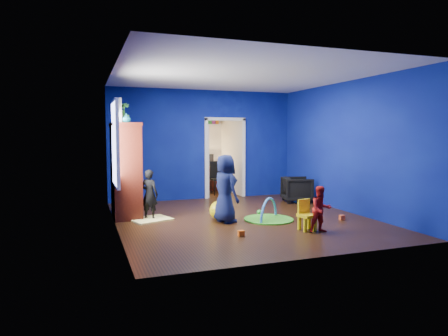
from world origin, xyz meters
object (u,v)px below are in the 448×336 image
object	(u,v)px
hopper_ball	(219,210)
folding_chair	(218,179)
child_navy	(225,189)
play_mat	(269,219)
armchair	(297,189)
vase	(126,118)
crt_tv	(128,168)
tv_armoire	(126,170)
toddler_red	(321,209)
study_desk	(209,178)
kid_chair	(307,217)
child_black	(150,194)

from	to	relation	value
hopper_ball	folding_chair	size ratio (longest dim) A/B	0.42
child_navy	play_mat	bearing A→B (deg)	-110.95
armchair	vase	bearing A→B (deg)	113.47
crt_tv	tv_armoire	bearing A→B (deg)	180.00
toddler_red	study_desk	world-z (taller)	toddler_red
child_navy	vase	xyz separation A→B (m)	(-1.78, 0.93, 1.38)
kid_chair	folding_chair	world-z (taller)	folding_chair
armchair	child_black	world-z (taller)	child_black
play_mat	study_desk	xyz separation A→B (m)	(0.14, 4.54, 0.36)
crt_tv	study_desk	distance (m)	4.30
toddler_red	play_mat	bearing A→B (deg)	112.29
child_black	child_navy	size ratio (longest dim) A/B	0.76
kid_chair	play_mat	bearing A→B (deg)	91.29
kid_chair	crt_tv	bearing A→B (deg)	127.51
child_black	hopper_ball	size ratio (longest dim) A/B	2.67
study_desk	folding_chair	xyz separation A→B (m)	(0.00, -0.96, 0.09)
child_black	toddler_red	size ratio (longest dim) A/B	1.24
folding_chair	play_mat	bearing A→B (deg)	-92.24
vase	folding_chair	bearing A→B (deg)	42.25
crt_tv	study_desk	size ratio (longest dim) A/B	0.80
tv_armoire	study_desk	bearing A→B (deg)	48.81
armchair	vase	distance (m)	4.70
toddler_red	vase	bearing A→B (deg)	147.29
study_desk	play_mat	bearing A→B (deg)	-91.77
child_black	play_mat	distance (m)	2.47
hopper_ball	toddler_red	bearing A→B (deg)	-49.17
play_mat	study_desk	world-z (taller)	study_desk
toddler_red	armchair	bearing A→B (deg)	70.94
crt_tv	play_mat	xyz separation A→B (m)	(2.63, -1.33, -1.01)
child_black	play_mat	xyz separation A→B (m)	(2.26, -0.88, -0.50)
toddler_red	kid_chair	size ratio (longest dim) A/B	1.65
toddler_red	crt_tv	world-z (taller)	crt_tv
study_desk	folding_chair	distance (m)	0.96
armchair	play_mat	world-z (taller)	armchair
tv_armoire	child_black	bearing A→B (deg)	-46.73
child_navy	crt_tv	size ratio (longest dim) A/B	1.91
hopper_ball	folding_chair	world-z (taller)	folding_chair
folding_chair	toddler_red	bearing A→B (deg)	-86.68
child_navy	folding_chair	xyz separation A→B (m)	(1.03, 3.48, -0.21)
toddler_red	kid_chair	xyz separation A→B (m)	(-0.15, 0.20, -0.16)
vase	hopper_ball	size ratio (longest dim) A/B	0.48
armchair	child_navy	world-z (taller)	child_navy
kid_chair	study_desk	bearing A→B (deg)	77.88
armchair	folding_chair	distance (m)	2.39
child_black	toddler_red	xyz separation A→B (m)	(2.67, -2.11, -0.10)
child_black	study_desk	distance (m)	4.38
study_desk	armchair	bearing A→B (deg)	-61.94
vase	armchair	bearing A→B (deg)	9.24
crt_tv	play_mat	bearing A→B (deg)	-26.78
child_black	kid_chair	size ratio (longest dim) A/B	2.04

